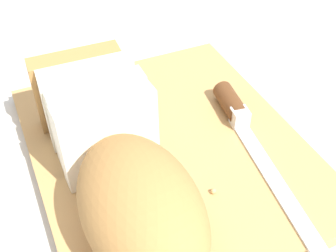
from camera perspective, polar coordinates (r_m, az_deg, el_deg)
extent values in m
plane|color=beige|center=(0.54, 0.00, -3.97)|extent=(3.00, 3.00, 0.00)
cube|color=tan|center=(0.53, 0.00, -3.22)|extent=(0.38, 0.32, 0.02)
ellipsoid|color=#A8753D|center=(0.40, -3.59, -10.62)|extent=(0.18, 0.11, 0.10)
cube|color=#F2E8CC|center=(0.46, -7.74, -1.39)|extent=(0.04, 0.11, 0.10)
cube|color=#F2E8CC|center=(0.49, -8.88, 0.98)|extent=(0.03, 0.11, 0.10)
cube|color=#F2E8CC|center=(0.51, -10.08, 3.09)|extent=(0.03, 0.11, 0.10)
cube|color=#A8753D|center=(0.54, -11.58, 4.89)|extent=(0.03, 0.11, 0.10)
cube|color=silver|center=(0.49, 14.42, -7.96)|extent=(0.23, 0.04, 0.00)
cylinder|color=#593319|center=(0.57, 8.14, 3.14)|extent=(0.06, 0.03, 0.03)
cube|color=silver|center=(0.55, 9.27, 1.23)|extent=(0.02, 0.02, 0.02)
sphere|color=tan|center=(0.49, -0.35, -5.59)|extent=(0.01, 0.01, 0.01)
sphere|color=tan|center=(0.47, 5.95, -8.48)|extent=(0.01, 0.01, 0.01)
sphere|color=tan|center=(0.49, -1.39, -5.29)|extent=(0.01, 0.01, 0.01)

